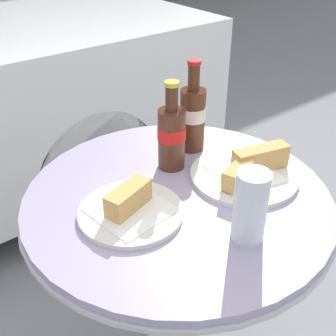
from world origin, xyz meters
name	(u,v)px	position (x,y,z in m)	size (l,w,h in m)	color
bistro_table	(176,257)	(0.00, 0.00, 0.57)	(0.71, 0.71, 0.77)	#B7B7BC
cola_bottle_left	(193,116)	(0.16, 0.14, 0.87)	(0.07, 0.07, 0.24)	#4C2819
cola_bottle_right	(172,135)	(0.06, 0.10, 0.86)	(0.07, 0.07, 0.22)	#4C2819
drinking_glass	(250,209)	(0.01, -0.20, 0.84)	(0.07, 0.07, 0.15)	black
lunch_plate_near	(131,209)	(-0.13, 0.00, 0.79)	(0.23, 0.23, 0.06)	silver
lunch_plate_far	(247,171)	(0.17, -0.05, 0.79)	(0.26, 0.26, 0.07)	silver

